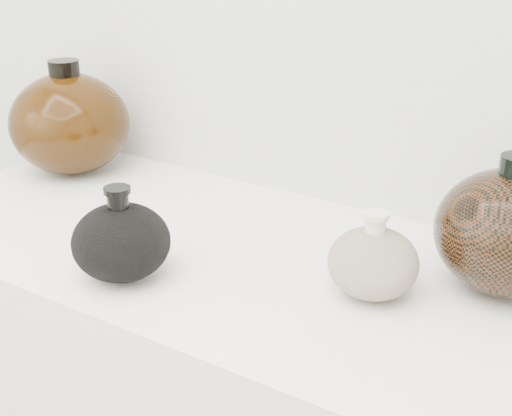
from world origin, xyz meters
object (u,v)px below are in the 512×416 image
Objects in this scene: black_gourd_vase at (121,241)px; left_round_pot at (70,123)px; right_round_pot at (510,231)px; cream_gourd_vase at (373,262)px.

left_round_pot reaches higher than black_gourd_vase.
black_gourd_vase is 0.52m from right_round_pot.
black_gourd_vase reaches higher than cream_gourd_vase.
cream_gourd_vase is 0.68× the size of right_round_pot.
black_gourd_vase is at bearing -150.90° from right_round_pot.
cream_gourd_vase is 0.18m from right_round_pot.
black_gourd_vase is 1.11× the size of cream_gourd_vase.
cream_gourd_vase is at bearing -10.46° from left_round_pot.
left_round_pot reaches higher than cream_gourd_vase.
left_round_pot is (-0.69, 0.13, 0.05)m from cream_gourd_vase.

